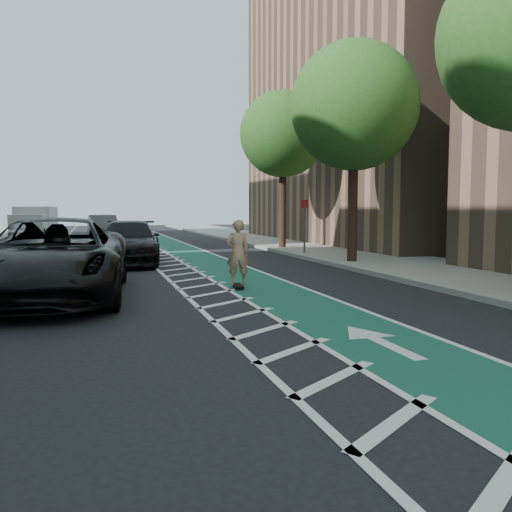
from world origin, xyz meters
name	(u,v)px	position (x,y,z in m)	size (l,w,h in m)	color
ground	(166,320)	(0.00, 0.00, 0.00)	(120.00, 120.00, 0.00)	black
bike_lane	(211,264)	(3.00, 10.00, 0.01)	(2.00, 90.00, 0.01)	#175347
buffer_strip	(172,265)	(1.50, 10.00, 0.01)	(1.40, 90.00, 0.01)	silver
sidewalk_right	(365,257)	(9.50, 10.00, 0.07)	(5.00, 90.00, 0.15)	gray
curb_right	(310,259)	(7.05, 10.00, 0.08)	(0.12, 90.00, 0.16)	gray
building_right_far	(406,89)	(17.50, 20.00, 9.50)	(14.00, 22.00, 19.00)	#84664C
tree_r_c	(354,107)	(7.90, 8.00, 5.77)	(4.20, 4.20, 7.90)	#382619
tree_r_d	(281,135)	(7.90, 16.00, 5.77)	(4.20, 4.20, 7.90)	#382619
sign_post	(305,226)	(7.60, 12.00, 1.35)	(0.35, 0.08, 2.47)	#4C4C4C
skateboard	(238,285)	(2.30, 3.43, 0.09)	(0.31, 0.82, 0.11)	black
skateboarder	(238,252)	(2.30, 3.43, 0.96)	(0.62, 0.41, 1.70)	tan
suv_near	(54,259)	(-2.17, 3.12, 0.94)	(3.12, 6.77, 1.88)	black
suv_far	(129,242)	(0.00, 10.89, 0.82)	(2.29, 5.63, 1.63)	black
car_silver	(23,231)	(-5.53, 26.65, 0.69)	(1.64, 4.07, 1.39)	#AAABAF
car_grey	(103,227)	(-0.64, 28.42, 0.83)	(1.76, 5.05, 1.66)	#4F4E53
box_truck	(34,223)	(-5.37, 32.19, 1.03)	(2.92, 5.60, 2.24)	silver
barrel_a	(65,257)	(-2.20, 9.00, 0.46)	(0.72, 0.72, 0.98)	#F0540C
barrel_b	(40,247)	(-3.41, 14.00, 0.48)	(0.75, 0.75, 1.02)	#FF4C0D
barrel_c	(48,243)	(-3.48, 19.00, 0.38)	(0.58, 0.58, 0.80)	#FF550D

